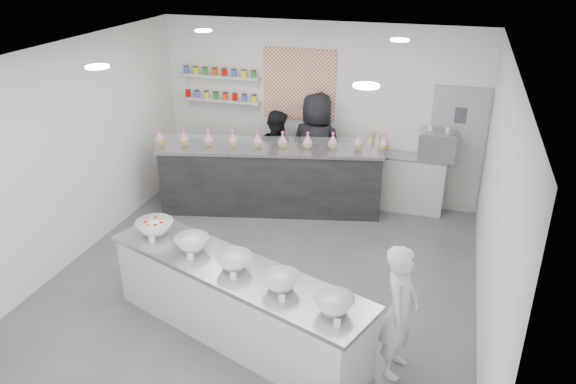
% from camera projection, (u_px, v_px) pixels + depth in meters
% --- Properties ---
extents(floor, '(6.00, 6.00, 0.00)m').
position_uv_depth(floor, '(262.00, 281.00, 7.53)').
color(floor, '#515156').
rests_on(floor, ground).
extents(ceiling, '(6.00, 6.00, 0.00)m').
position_uv_depth(ceiling, '(257.00, 55.00, 6.29)').
color(ceiling, white).
rests_on(ceiling, floor).
extents(back_wall, '(5.50, 0.00, 5.50)m').
position_uv_depth(back_wall, '(319.00, 112.00, 9.52)').
color(back_wall, white).
rests_on(back_wall, floor).
extents(left_wall, '(0.00, 6.00, 6.00)m').
position_uv_depth(left_wall, '(70.00, 155.00, 7.63)').
color(left_wall, white).
rests_on(left_wall, floor).
extents(right_wall, '(0.00, 6.00, 6.00)m').
position_uv_depth(right_wall, '(495.00, 206.00, 6.18)').
color(right_wall, white).
rests_on(right_wall, floor).
extents(back_door, '(0.88, 0.04, 2.10)m').
position_uv_depth(back_door, '(456.00, 151.00, 9.07)').
color(back_door, '#999996').
rests_on(back_door, floor).
extents(pattern_panel, '(1.25, 0.03, 1.20)m').
position_uv_depth(pattern_panel, '(299.00, 85.00, 9.40)').
color(pattern_panel, '#D3582A').
rests_on(pattern_panel, back_wall).
extents(jar_shelf_lower, '(1.45, 0.22, 0.04)m').
position_uv_depth(jar_shelf_lower, '(221.00, 100.00, 9.85)').
color(jar_shelf_lower, silver).
rests_on(jar_shelf_lower, back_wall).
extents(jar_shelf_upper, '(1.45, 0.22, 0.04)m').
position_uv_depth(jar_shelf_upper, '(220.00, 76.00, 9.68)').
color(jar_shelf_upper, silver).
rests_on(jar_shelf_upper, back_wall).
extents(preserve_jars, '(1.45, 0.10, 0.56)m').
position_uv_depth(preserve_jars, '(220.00, 84.00, 9.72)').
color(preserve_jars, '#E90700').
rests_on(preserve_jars, jar_shelf_lower).
extents(downlight_0, '(0.24, 0.24, 0.02)m').
position_uv_depth(downlight_0, '(97.00, 67.00, 5.79)').
color(downlight_0, white).
rests_on(downlight_0, ceiling).
extents(downlight_1, '(0.24, 0.24, 0.02)m').
position_uv_depth(downlight_1, '(366.00, 86.00, 5.05)').
color(downlight_1, white).
rests_on(downlight_1, ceiling).
extents(downlight_2, '(0.24, 0.24, 0.02)m').
position_uv_depth(downlight_2, '(203.00, 31.00, 8.06)').
color(downlight_2, white).
rests_on(downlight_2, ceiling).
extents(downlight_3, '(0.24, 0.24, 0.02)m').
position_uv_depth(downlight_3, '(400.00, 40.00, 7.32)').
color(downlight_3, white).
rests_on(downlight_3, ceiling).
extents(prep_counter, '(3.38, 1.87, 0.91)m').
position_uv_depth(prep_counter, '(236.00, 302.00, 6.31)').
color(prep_counter, '#B8B8B4').
rests_on(prep_counter, floor).
extents(back_bar, '(3.67, 1.46, 1.12)m').
position_uv_depth(back_bar, '(271.00, 180.00, 9.24)').
color(back_bar, black).
rests_on(back_bar, floor).
extents(sneeze_guard, '(3.47, 0.82, 0.31)m').
position_uv_depth(sneeze_guard, '(268.00, 145.00, 8.66)').
color(sneeze_guard, white).
rests_on(sneeze_guard, back_bar).
extents(espresso_ledge, '(1.29, 0.41, 0.96)m').
position_uv_depth(espresso_ledge, '(405.00, 183.00, 9.34)').
color(espresso_ledge, '#B8B8B4').
rests_on(espresso_ledge, floor).
extents(espresso_machine, '(0.58, 0.40, 0.44)m').
position_uv_depth(espresso_machine, '(437.00, 146.00, 8.93)').
color(espresso_machine, '#93969E').
rests_on(espresso_machine, espresso_ledge).
extents(cup_stacks, '(0.24, 0.24, 0.30)m').
position_uv_depth(cup_stacks, '(374.00, 144.00, 9.23)').
color(cup_stacks, '#D4C186').
rests_on(cup_stacks, espresso_ledge).
extents(prep_bowls, '(2.99, 1.52, 0.16)m').
position_uv_depth(prep_bowls, '(234.00, 262.00, 6.09)').
color(prep_bowls, white).
rests_on(prep_bowls, prep_counter).
extents(label_cards, '(2.66, 0.04, 0.07)m').
position_uv_depth(label_cards, '(233.00, 293.00, 5.64)').
color(label_cards, white).
rests_on(label_cards, prep_counter).
extents(cookie_bags, '(3.70, 1.00, 0.28)m').
position_uv_depth(cookie_bags, '(270.00, 140.00, 8.95)').
color(cookie_bags, pink).
rests_on(cookie_bags, back_bar).
extents(woman_prep, '(0.42, 0.58, 1.49)m').
position_uv_depth(woman_prep, '(400.00, 311.00, 5.68)').
color(woman_prep, silver).
rests_on(woman_prep, floor).
extents(staff_left, '(0.95, 0.86, 1.59)m').
position_uv_depth(staff_left, '(276.00, 155.00, 9.63)').
color(staff_left, black).
rests_on(staff_left, floor).
extents(staff_right, '(1.02, 0.75, 1.93)m').
position_uv_depth(staff_right, '(316.00, 150.00, 9.38)').
color(staff_right, black).
rests_on(staff_right, floor).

